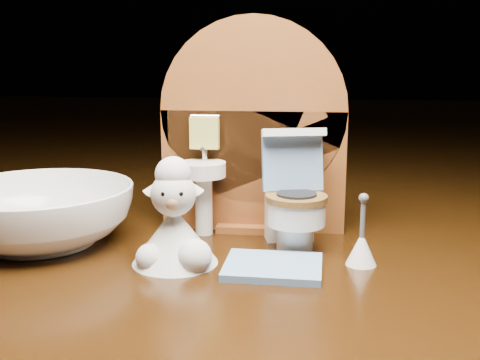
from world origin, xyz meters
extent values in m
cube|color=#3E2008|center=(0.00, 0.00, -0.05)|extent=(2.50, 2.50, 0.10)
cube|color=brown|center=(0.00, 0.07, 0.04)|extent=(0.13, 0.02, 0.09)
cylinder|color=brown|center=(0.00, 0.07, 0.09)|extent=(0.13, 0.02, 0.13)
cube|color=brown|center=(0.00, 0.07, 0.00)|extent=(0.05, 0.04, 0.01)
cylinder|color=white|center=(-0.03, 0.05, 0.02)|extent=(0.01, 0.01, 0.04)
cylinder|color=white|center=(-0.03, 0.04, 0.05)|extent=(0.03, 0.03, 0.01)
cylinder|color=silver|center=(-0.03, 0.05, 0.06)|extent=(0.00, 0.00, 0.01)
cube|color=#BBC153|center=(-0.03, 0.05, 0.07)|extent=(0.02, 0.01, 0.02)
cube|color=brown|center=(0.04, 0.06, 0.05)|extent=(0.02, 0.01, 0.02)
cylinder|color=beige|center=(0.04, 0.05, 0.05)|extent=(0.02, 0.02, 0.02)
cylinder|color=white|center=(0.03, 0.02, 0.01)|extent=(0.02, 0.02, 0.02)
cylinder|color=white|center=(0.03, 0.02, 0.03)|extent=(0.04, 0.04, 0.02)
cylinder|color=brown|center=(0.03, 0.02, 0.03)|extent=(0.04, 0.04, 0.00)
cube|color=white|center=(0.03, 0.04, 0.02)|extent=(0.03, 0.02, 0.05)
cube|color=#6589B5|center=(0.03, 0.03, 0.06)|extent=(0.04, 0.02, 0.04)
cube|color=white|center=(0.03, 0.03, 0.08)|extent=(0.04, 0.02, 0.01)
cylinder|color=#ABC134|center=(0.04, 0.04, 0.05)|extent=(0.01, 0.01, 0.01)
cube|color=#6589B5|center=(0.02, -0.02, 0.00)|extent=(0.06, 0.05, 0.00)
cone|color=white|center=(0.07, 0.00, 0.01)|extent=(0.02, 0.02, 0.02)
cylinder|color=#59595B|center=(0.07, 0.00, 0.03)|extent=(0.00, 0.00, 0.02)
sphere|color=#59595B|center=(0.07, 0.00, 0.04)|extent=(0.01, 0.01, 0.01)
cone|color=silver|center=(-0.04, -0.01, 0.02)|extent=(0.05, 0.05, 0.03)
sphere|color=silver|center=(-0.03, -0.03, 0.01)|extent=(0.02, 0.02, 0.02)
sphere|color=silver|center=(-0.05, -0.03, 0.01)|extent=(0.02, 0.02, 0.02)
sphere|color=silver|center=(-0.04, -0.02, 0.04)|extent=(0.03, 0.03, 0.03)
sphere|color=#A88154|center=(-0.04, -0.02, 0.04)|extent=(0.01, 0.01, 0.01)
sphere|color=silver|center=(-0.04, -0.01, 0.05)|extent=(0.02, 0.02, 0.02)
cone|color=silver|center=(-0.05, -0.02, 0.05)|extent=(0.01, 0.01, 0.01)
cone|color=silver|center=(-0.03, -0.01, 0.05)|extent=(0.01, 0.01, 0.01)
sphere|color=black|center=(-0.04, -0.03, 0.05)|extent=(0.00, 0.00, 0.00)
sphere|color=black|center=(-0.03, -0.03, 0.05)|extent=(0.00, 0.00, 0.00)
imported|color=white|center=(-0.14, 0.01, 0.02)|extent=(0.15, 0.15, 0.04)
camera|label=1|loc=(0.04, -0.35, 0.13)|focal=45.00mm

